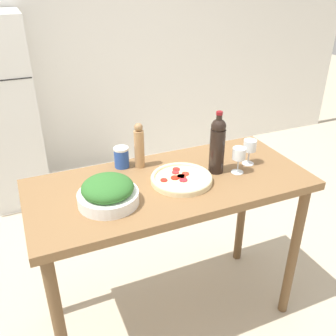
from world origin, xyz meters
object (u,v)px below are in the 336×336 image
Objects in this scene: homemade_pizza at (181,179)px; salt_canister at (122,157)px; wine_bottle at (217,145)px; wine_glass_far at (250,147)px; pepper_mill at (139,146)px; salad_bowl at (108,192)px; wine_glass_near at (239,155)px.

salt_canister reaches higher than homemade_pizza.
wine_bottle is 0.22m from wine_glass_far.
pepper_mill is at bearing 159.76° from wine_glass_far.
salt_canister is (-0.09, 0.04, -0.06)m from pepper_mill.
wine_bottle is 0.42m from pepper_mill.
salad_bowl is 2.46× the size of salt_canister.
pepper_mill reaches higher than salad_bowl.
pepper_mill is at bearing -22.38° from salt_canister.
wine_glass_far is at bearing -20.54° from salt_canister.
wine_bottle reaches higher than pepper_mill.
salt_canister is (-0.45, 0.25, -0.10)m from wine_bottle.
homemade_pizza is at bearing 174.53° from wine_glass_near.
homemade_pizza is at bearing -59.83° from pepper_mill.
wine_glass_near is 0.51× the size of salad_bowl.
pepper_mill is at bearing 48.43° from salad_bowl.
salt_canister is at bearing 159.46° from wine_glass_far.
wine_glass_near is 0.71m from salad_bowl.
salt_canister is at bearing 157.62° from pepper_mill.
wine_glass_far is 0.51× the size of salad_bowl.
wine_glass_far is at bearing -20.24° from pepper_mill.
salad_bowl is (-0.82, -0.08, -0.04)m from wine_glass_far.
pepper_mill is 0.90× the size of salad_bowl.
wine_bottle is 0.26m from homemade_pizza.
salad_bowl is at bearing -178.60° from wine_glass_near.
wine_bottle is 1.33× the size of pepper_mill.
wine_bottle reaches higher than homemade_pizza.
salad_bowl is at bearing -116.78° from salt_canister.
salad_bowl is at bearing -174.46° from wine_glass_far.
pepper_mill is (-0.56, 0.21, 0.02)m from wine_glass_far.
wine_glass_near is 0.33m from homemade_pizza.
salt_canister is at bearing 150.60° from wine_glass_near.
wine_glass_near is 0.53m from pepper_mill.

